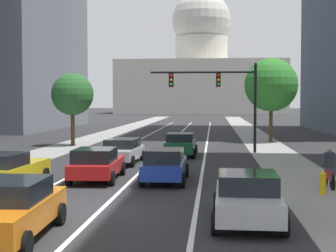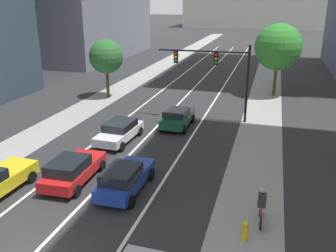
{
  "view_description": "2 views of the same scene",
  "coord_description": "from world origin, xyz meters",
  "px_view_note": "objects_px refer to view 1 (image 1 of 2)",
  "views": [
    {
      "loc": [
        3.7,
        -16.26,
        3.61
      ],
      "look_at": [
        0.43,
        20.19,
        1.81
      ],
      "focal_mm": 54.53,
      "sensor_mm": 36.0,
      "label": 1
    },
    {
      "loc": [
        8.38,
        -9.61,
        9.48
      ],
      "look_at": [
        1.35,
        14.94,
        0.68
      ],
      "focal_mm": 39.24,
      "sensor_mm": 36.0,
      "label": 2
    }
  ],
  "objects_px": {
    "car_green": "(181,144)",
    "car_blue": "(165,165)",
    "car_yellow": "(8,170)",
    "cyclist": "(329,168)",
    "car_orange": "(11,209)",
    "street_tree_mid_left": "(72,94)",
    "car_white": "(122,150)",
    "car_silver": "(248,197)",
    "fire_hydrant": "(323,183)",
    "traffic_signal_mast": "(221,90)",
    "car_red": "(97,164)",
    "capitol_building": "(201,72)",
    "street_tree_near_right": "(271,85)"
  },
  "relations": [
    {
      "from": "cyclist",
      "to": "street_tree_mid_left",
      "type": "relative_size",
      "value": 0.29
    },
    {
      "from": "fire_hydrant",
      "to": "car_orange",
      "type": "bearing_deg",
      "value": -142.87
    },
    {
      "from": "car_silver",
      "to": "car_yellow",
      "type": "bearing_deg",
      "value": 62.49
    },
    {
      "from": "car_white",
      "to": "car_silver",
      "type": "relative_size",
      "value": 1.1
    },
    {
      "from": "car_orange",
      "to": "car_white",
      "type": "distance_m",
      "value": 16.25
    },
    {
      "from": "car_yellow",
      "to": "car_blue",
      "type": "relative_size",
      "value": 1.04
    },
    {
      "from": "traffic_signal_mast",
      "to": "street_tree_near_right",
      "type": "distance_m",
      "value": 10.79
    },
    {
      "from": "traffic_signal_mast",
      "to": "cyclist",
      "type": "bearing_deg",
      "value": -73.53
    },
    {
      "from": "car_green",
      "to": "cyclist",
      "type": "bearing_deg",
      "value": -148.83
    },
    {
      "from": "car_orange",
      "to": "car_red",
      "type": "distance_m",
      "value": 9.8
    },
    {
      "from": "car_green",
      "to": "fire_hydrant",
      "type": "bearing_deg",
      "value": -153.65
    },
    {
      "from": "car_blue",
      "to": "traffic_signal_mast",
      "type": "distance_m",
      "value": 14.13
    },
    {
      "from": "car_silver",
      "to": "street_tree_mid_left",
      "type": "relative_size",
      "value": 0.73
    },
    {
      "from": "car_blue",
      "to": "car_orange",
      "type": "distance_m",
      "value": 10.11
    },
    {
      "from": "car_red",
      "to": "capitol_building",
      "type": "bearing_deg",
      "value": -2.57
    },
    {
      "from": "car_silver",
      "to": "fire_hydrant",
      "type": "xyz_separation_m",
      "value": [
        3.19,
        4.9,
        -0.31
      ]
    },
    {
      "from": "traffic_signal_mast",
      "to": "street_tree_mid_left",
      "type": "bearing_deg",
      "value": 159.31
    },
    {
      "from": "car_green",
      "to": "car_silver",
      "type": "bearing_deg",
      "value": -169.5
    },
    {
      "from": "car_red",
      "to": "street_tree_mid_left",
      "type": "relative_size",
      "value": 0.8
    },
    {
      "from": "traffic_signal_mast",
      "to": "car_blue",
      "type": "bearing_deg",
      "value": -101.13
    },
    {
      "from": "car_green",
      "to": "car_red",
      "type": "bearing_deg",
      "value": 164.05
    },
    {
      "from": "car_white",
      "to": "car_yellow",
      "type": "bearing_deg",
      "value": 162.91
    },
    {
      "from": "car_silver",
      "to": "fire_hydrant",
      "type": "height_order",
      "value": "car_silver"
    },
    {
      "from": "traffic_signal_mast",
      "to": "car_orange",
      "type": "bearing_deg",
      "value": -104.08
    },
    {
      "from": "car_blue",
      "to": "street_tree_near_right",
      "type": "height_order",
      "value": "street_tree_near_right"
    },
    {
      "from": "car_blue",
      "to": "car_silver",
      "type": "distance_m",
      "value": 7.99
    },
    {
      "from": "car_white",
      "to": "fire_hydrant",
      "type": "relative_size",
      "value": 5.15
    },
    {
      "from": "car_green",
      "to": "car_blue",
      "type": "relative_size",
      "value": 0.93
    },
    {
      "from": "car_yellow",
      "to": "capitol_building",
      "type": "bearing_deg",
      "value": -0.26
    },
    {
      "from": "cyclist",
      "to": "street_tree_mid_left",
      "type": "bearing_deg",
      "value": 36.89
    },
    {
      "from": "car_green",
      "to": "car_blue",
      "type": "bearing_deg",
      "value": -179.36
    },
    {
      "from": "car_green",
      "to": "cyclist",
      "type": "height_order",
      "value": "cyclist"
    },
    {
      "from": "car_blue",
      "to": "car_red",
      "type": "bearing_deg",
      "value": 86.47
    },
    {
      "from": "car_yellow",
      "to": "fire_hydrant",
      "type": "height_order",
      "value": "car_yellow"
    },
    {
      "from": "car_orange",
      "to": "street_tree_mid_left",
      "type": "height_order",
      "value": "street_tree_mid_left"
    },
    {
      "from": "car_green",
      "to": "traffic_signal_mast",
      "type": "distance_m",
      "value": 5.22
    },
    {
      "from": "car_blue",
      "to": "car_white",
      "type": "height_order",
      "value": "car_blue"
    },
    {
      "from": "car_silver",
      "to": "street_tree_mid_left",
      "type": "bearing_deg",
      "value": 27.24
    },
    {
      "from": "car_red",
      "to": "fire_hydrant",
      "type": "xyz_separation_m",
      "value": [
        9.46,
        -2.64,
        -0.31
      ]
    },
    {
      "from": "car_yellow",
      "to": "street_tree_mid_left",
      "type": "relative_size",
      "value": 0.79
    },
    {
      "from": "car_green",
      "to": "cyclist",
      "type": "distance_m",
      "value": 13.55
    },
    {
      "from": "car_orange",
      "to": "capitol_building",
      "type": "bearing_deg",
      "value": -3.42
    },
    {
      "from": "car_white",
      "to": "fire_hydrant",
      "type": "distance_m",
      "value": 13.12
    },
    {
      "from": "car_yellow",
      "to": "car_white",
      "type": "distance_m",
      "value": 9.38
    },
    {
      "from": "traffic_signal_mast",
      "to": "fire_hydrant",
      "type": "bearing_deg",
      "value": -76.89
    },
    {
      "from": "capitol_building",
      "to": "car_white",
      "type": "height_order",
      "value": "capitol_building"
    },
    {
      "from": "car_yellow",
      "to": "street_tree_mid_left",
      "type": "height_order",
      "value": "street_tree_mid_left"
    },
    {
      "from": "car_silver",
      "to": "fire_hydrant",
      "type": "relative_size",
      "value": 4.68
    },
    {
      "from": "car_yellow",
      "to": "traffic_signal_mast",
      "type": "bearing_deg",
      "value": -27.95
    },
    {
      "from": "car_red",
      "to": "street_tree_near_right",
      "type": "distance_m",
      "value": 25.53
    }
  ]
}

